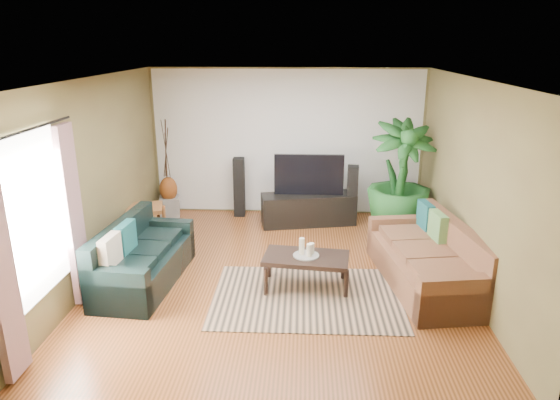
# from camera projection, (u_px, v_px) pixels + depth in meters

# --- Properties ---
(floor) EXTENTS (5.50, 5.50, 0.00)m
(floor) POSITION_uv_depth(u_px,v_px,m) (279.00, 275.00, 7.02)
(floor) COLOR brown
(floor) RESTS_ON ground
(ceiling) EXTENTS (5.50, 5.50, 0.00)m
(ceiling) POSITION_uv_depth(u_px,v_px,m) (279.00, 79.00, 6.19)
(ceiling) COLOR white
(ceiling) RESTS_ON ground
(wall_back) EXTENTS (5.00, 0.00, 5.00)m
(wall_back) POSITION_uv_depth(u_px,v_px,m) (287.00, 143.00, 9.22)
(wall_back) COLOR olive
(wall_back) RESTS_ON ground
(wall_front) EXTENTS (5.00, 0.00, 5.00)m
(wall_front) POSITION_uv_depth(u_px,v_px,m) (261.00, 277.00, 3.99)
(wall_front) COLOR olive
(wall_front) RESTS_ON ground
(wall_left) EXTENTS (0.00, 5.50, 5.50)m
(wall_left) POSITION_uv_depth(u_px,v_px,m) (94.00, 180.00, 6.73)
(wall_left) COLOR olive
(wall_left) RESTS_ON ground
(wall_right) EXTENTS (0.00, 5.50, 5.50)m
(wall_right) POSITION_uv_depth(u_px,v_px,m) (471.00, 186.00, 6.48)
(wall_right) COLOR olive
(wall_right) RESTS_ON ground
(backwall_panel) EXTENTS (4.90, 0.00, 4.90)m
(backwall_panel) POSITION_uv_depth(u_px,v_px,m) (287.00, 143.00, 9.21)
(backwall_panel) COLOR white
(backwall_panel) RESTS_ON ground
(window_pane) EXTENTS (0.00, 1.80, 1.80)m
(window_pane) POSITION_uv_depth(u_px,v_px,m) (34.00, 217.00, 5.19)
(window_pane) COLOR white
(window_pane) RESTS_ON ground
(curtain_near) EXTENTS (0.08, 0.35, 2.20)m
(curtain_near) POSITION_uv_depth(u_px,v_px,m) (0.00, 270.00, 4.55)
(curtain_near) COLOR gray
(curtain_near) RESTS_ON ground
(curtain_far) EXTENTS (0.08, 0.35, 2.20)m
(curtain_far) POSITION_uv_depth(u_px,v_px,m) (73.00, 216.00, 5.97)
(curtain_far) COLOR gray
(curtain_far) RESTS_ON ground
(curtain_rod) EXTENTS (0.03, 1.90, 0.03)m
(curtain_rod) POSITION_uv_depth(u_px,v_px,m) (25.00, 131.00, 4.91)
(curtain_rod) COLOR black
(curtain_rod) RESTS_ON ground
(sofa_left) EXTENTS (0.96, 1.94, 0.85)m
(sofa_left) POSITION_uv_depth(u_px,v_px,m) (144.00, 253.00, 6.69)
(sofa_left) COLOR black
(sofa_left) RESTS_ON floor
(sofa_right) EXTENTS (1.31, 2.32, 0.85)m
(sofa_right) POSITION_uv_depth(u_px,v_px,m) (426.00, 255.00, 6.66)
(sofa_right) COLOR brown
(sofa_right) RESTS_ON floor
(area_rug) EXTENTS (2.41, 1.72, 0.01)m
(area_rug) POSITION_uv_depth(u_px,v_px,m) (307.00, 297.00, 6.41)
(area_rug) COLOR tan
(area_rug) RESTS_ON floor
(coffee_table) EXTENTS (1.17, 0.73, 0.45)m
(coffee_table) POSITION_uv_depth(u_px,v_px,m) (306.00, 272.00, 6.62)
(coffee_table) COLOR black
(coffee_table) RESTS_ON floor
(candle_tray) EXTENTS (0.34, 0.34, 0.02)m
(candle_tray) POSITION_uv_depth(u_px,v_px,m) (306.00, 255.00, 6.54)
(candle_tray) COLOR gray
(candle_tray) RESTS_ON coffee_table
(candle_tall) EXTENTS (0.07, 0.07, 0.22)m
(candle_tall) POSITION_uv_depth(u_px,v_px,m) (302.00, 246.00, 6.54)
(candle_tall) COLOR white
(candle_tall) RESTS_ON candle_tray
(candle_mid) EXTENTS (0.07, 0.07, 0.17)m
(candle_mid) POSITION_uv_depth(u_px,v_px,m) (309.00, 250.00, 6.48)
(candle_mid) COLOR #EFE6CA
(candle_mid) RESTS_ON candle_tray
(candle_short) EXTENTS (0.07, 0.07, 0.14)m
(candle_short) POSITION_uv_depth(u_px,v_px,m) (312.00, 248.00, 6.57)
(candle_short) COLOR beige
(candle_short) RESTS_ON candle_tray
(tv_stand) EXTENTS (1.72, 0.81, 0.55)m
(tv_stand) POSITION_uv_depth(u_px,v_px,m) (308.00, 209.00, 8.91)
(tv_stand) COLOR black
(tv_stand) RESTS_ON floor
(television) EXTENTS (1.22, 0.07, 0.72)m
(television) POSITION_uv_depth(u_px,v_px,m) (309.00, 175.00, 8.73)
(television) COLOR black
(television) RESTS_ON tv_stand
(speaker_left) EXTENTS (0.21, 0.23, 1.10)m
(speaker_left) POSITION_uv_depth(u_px,v_px,m) (239.00, 187.00, 9.27)
(speaker_left) COLOR black
(speaker_left) RESTS_ON floor
(speaker_right) EXTENTS (0.21, 0.23, 1.07)m
(speaker_right) POSITION_uv_depth(u_px,v_px,m) (352.00, 195.00, 8.82)
(speaker_right) COLOR black
(speaker_right) RESTS_ON floor
(potted_plant) EXTENTS (1.27, 1.27, 1.92)m
(potted_plant) POSITION_uv_depth(u_px,v_px,m) (400.00, 178.00, 8.32)
(potted_plant) COLOR #1A4F1E
(potted_plant) RESTS_ON floor
(plant_pot) EXTENTS (0.35, 0.35, 0.28)m
(plant_pot) POSITION_uv_depth(u_px,v_px,m) (396.00, 224.00, 8.58)
(plant_pot) COLOR black
(plant_pot) RESTS_ON floor
(pedestal) EXTENTS (0.43, 0.43, 0.36)m
(pedestal) POSITION_uv_depth(u_px,v_px,m) (170.00, 207.00, 9.36)
(pedestal) COLOR gray
(pedestal) RESTS_ON floor
(vase) EXTENTS (0.33, 0.33, 0.46)m
(vase) POSITION_uv_depth(u_px,v_px,m) (168.00, 189.00, 9.25)
(vase) COLOR brown
(vase) RESTS_ON pedestal
(side_table) EXTENTS (0.67, 0.67, 0.59)m
(side_table) POSITION_uv_depth(u_px,v_px,m) (146.00, 224.00, 8.16)
(side_table) COLOR #965931
(side_table) RESTS_ON floor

